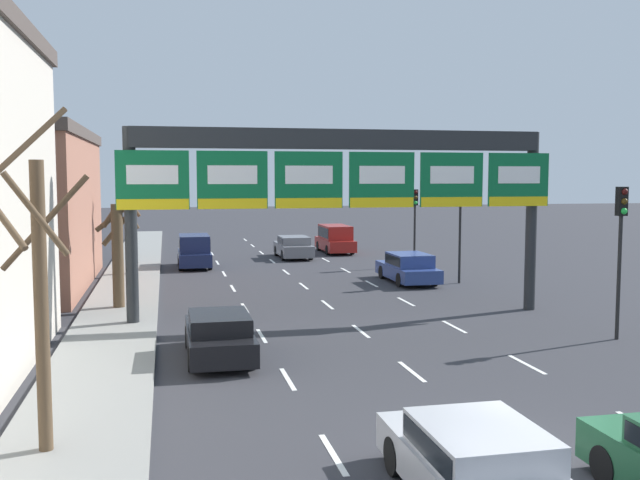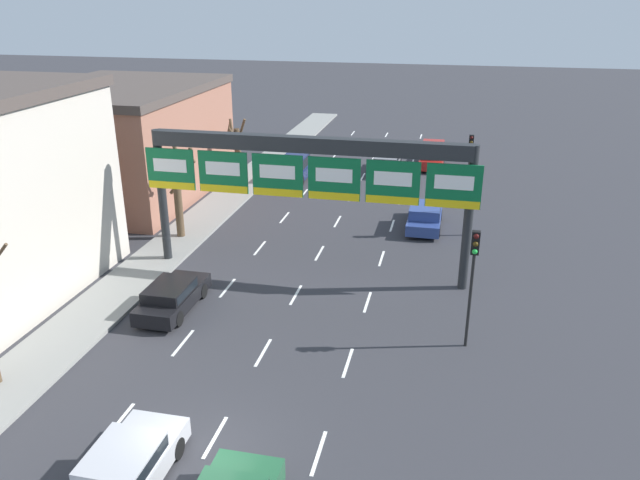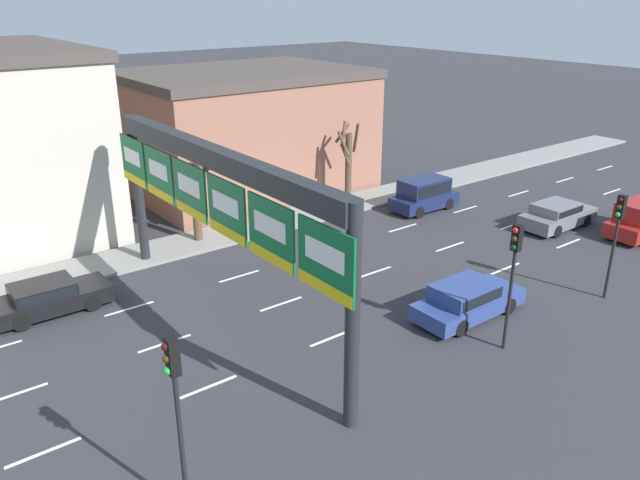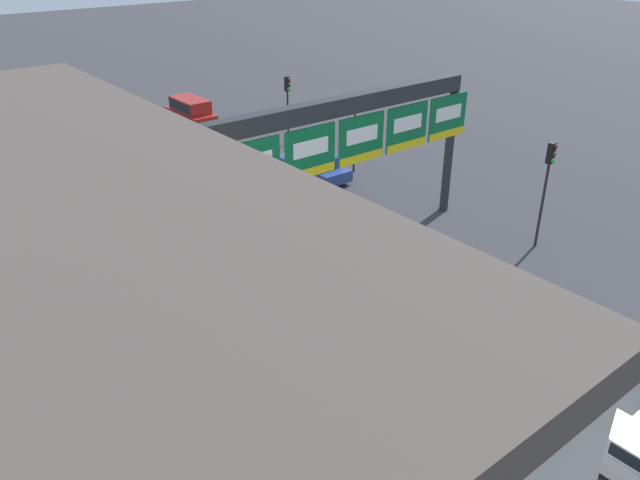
% 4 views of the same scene
% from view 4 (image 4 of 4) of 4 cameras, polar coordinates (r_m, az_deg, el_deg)
% --- Properties ---
extents(ground_plane, '(220.00, 220.00, 0.00)m').
position_cam_4_polar(ground_plane, '(20.70, 26.23, -14.75)').
color(ground_plane, '#333338').
extents(lane_dashes, '(6.72, 67.00, 0.01)m').
position_cam_4_polar(lane_dashes, '(27.36, 0.83, -1.09)').
color(lane_dashes, white).
rests_on(lane_dashes, ground_plane).
extents(sign_gantry, '(15.70, 0.70, 6.78)m').
position_cam_4_polar(sign_gantry, '(25.16, 1.15, 9.78)').
color(sign_gantry, '#232628').
rests_on(sign_gantry, ground_plane).
extents(car_blue, '(1.90, 4.66, 1.42)m').
position_cam_4_polar(car_blue, '(35.42, -0.50, 6.92)').
color(car_blue, navy).
rests_on(car_blue, ground_plane).
extents(suv_red, '(1.85, 4.77, 1.85)m').
position_cam_4_polar(suv_red, '(46.53, -11.77, 11.57)').
color(suv_red, maroon).
rests_on(suv_red, ground_plane).
extents(car_grey, '(1.92, 4.50, 1.37)m').
position_cam_4_polar(car_grey, '(43.01, -14.03, 9.71)').
color(car_grey, slate).
rests_on(car_grey, ground_plane).
extents(car_black, '(1.81, 4.36, 1.31)m').
position_cam_4_polar(car_black, '(21.04, -0.58, -8.30)').
color(car_black, black).
rests_on(car_black, ground_plane).
extents(suv_navy, '(1.81, 4.04, 1.84)m').
position_cam_4_polar(suv_navy, '(37.65, -20.32, 6.86)').
color(suv_navy, '#19234C').
rests_on(suv_navy, ground_plane).
extents(traffic_light_near_gantry, '(0.30, 0.35, 4.80)m').
position_cam_4_polar(traffic_light_near_gantry, '(28.18, 20.11, 5.67)').
color(traffic_light_near_gantry, black).
rests_on(traffic_light_near_gantry, ground_plane).
extents(traffic_light_mid_block, '(0.30, 0.35, 4.39)m').
position_cam_4_polar(traffic_light_mid_block, '(40.52, -2.98, 12.97)').
color(traffic_light_mid_block, black).
rests_on(traffic_light_mid_block, ground_plane).
extents(traffic_light_far_end, '(0.30, 0.35, 4.61)m').
position_cam_4_polar(traffic_light_far_end, '(35.55, 3.24, 11.24)').
color(traffic_light_far_end, black).
rests_on(traffic_light_far_end, ground_plane).
extents(tree_bare_closest, '(2.17, 2.54, 6.28)m').
position_cam_4_polar(tree_bare_closest, '(13.75, 4.19, -17.09)').
color(tree_bare_closest, brown).
rests_on(tree_bare_closest, sidewalk_left).
extents(tree_bare_second, '(1.73, 1.63, 5.33)m').
position_cam_4_polar(tree_bare_second, '(25.09, -18.08, 1.48)').
color(tree_bare_second, brown).
rests_on(tree_bare_second, sidewalk_left).
extents(tree_bare_third, '(1.33, 1.30, 4.76)m').
position_cam_4_polar(tree_bare_third, '(33.63, -24.27, 6.83)').
color(tree_bare_third, brown).
rests_on(tree_bare_third, sidewalk_left).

